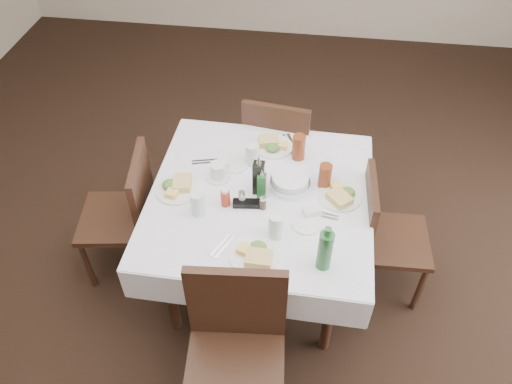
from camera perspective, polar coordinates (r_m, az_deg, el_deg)
ground_plane at (r=3.30m, az=-1.44°, el=-11.24°), size 7.00×7.00×0.00m
room_shell at (r=2.10m, az=-2.31°, el=15.53°), size 6.04×7.04×2.80m
dining_table at (r=2.85m, az=0.53°, el=-1.51°), size 1.26×1.26×0.76m
chair_north at (r=3.47m, az=2.56°, el=5.40°), size 0.50×0.50×0.93m
chair_south at (r=2.47m, az=-2.32°, el=-16.99°), size 0.51×0.51×0.99m
chair_east at (r=3.04m, az=14.10°, el=-4.34°), size 0.43×0.43×0.88m
chair_west at (r=3.14m, az=-14.39°, el=-1.94°), size 0.49×0.49×0.91m
meal_north at (r=3.08m, az=1.92°, el=5.41°), size 0.24×0.24×0.05m
meal_south at (r=2.48m, az=-0.08°, el=-7.18°), size 0.25×0.25×0.05m
meal_east at (r=2.80m, az=9.66°, el=-0.39°), size 0.24×0.24×0.05m
meal_west at (r=2.84m, az=-9.02°, el=0.58°), size 0.24×0.24×0.05m
side_plate_a at (r=2.97m, az=-2.55°, el=3.31°), size 0.18×0.18×0.01m
side_plate_b at (r=2.65m, az=5.81°, el=-3.55°), size 0.17×0.17×0.01m
water_n at (r=2.93m, az=-0.45°, el=4.32°), size 0.08×0.08×0.14m
water_s at (r=2.54m, az=2.31°, el=-3.86°), size 0.08×0.08×0.15m
water_e at (r=2.86m, az=8.01°, el=2.53°), size 0.07×0.07×0.14m
water_w at (r=2.66m, az=-6.68°, el=-1.28°), size 0.08×0.08×0.14m
iced_tea_a at (r=2.98m, az=4.90°, el=5.13°), size 0.08×0.08×0.16m
iced_tea_b at (r=2.82m, az=7.88°, el=1.85°), size 0.07×0.07×0.15m
bread_basket at (r=2.82m, az=3.92°, el=1.17°), size 0.23×0.23×0.08m
oil_cruet_dark at (r=2.73m, az=0.31°, el=1.78°), size 0.06×0.06×0.26m
oil_cruet_green at (r=2.72m, az=0.66°, el=0.85°), size 0.05×0.05×0.20m
ketchup_bottle at (r=2.70m, az=-3.53°, el=-0.64°), size 0.05×0.05×0.11m
salt_shaker at (r=2.72m, az=-1.62°, el=-0.64°), size 0.04×0.04×0.08m
pepper_shaker at (r=2.69m, az=0.78°, el=-1.24°), size 0.04×0.04×0.08m
coffee_mug at (r=2.87m, az=-4.32°, el=2.37°), size 0.14×0.14×0.10m
sunglasses at (r=2.72m, az=-1.00°, el=-1.32°), size 0.16×0.07×0.03m
green_bottle at (r=2.40m, az=7.90°, el=-6.56°), size 0.07×0.07×0.27m
sugar_caddy at (r=2.68m, az=6.45°, el=-2.21°), size 0.11×0.09×0.05m
cutlery_n at (r=3.11m, az=3.95°, el=5.42°), size 0.13×0.21×0.01m
cutlery_s at (r=2.55m, az=-3.80°, el=-6.15°), size 0.11×0.17×0.01m
cutlery_e at (r=2.70m, az=7.74°, el=-2.65°), size 0.16×0.06×0.01m
cutlery_w at (r=3.00m, az=-5.84°, el=3.45°), size 0.16×0.08×0.01m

